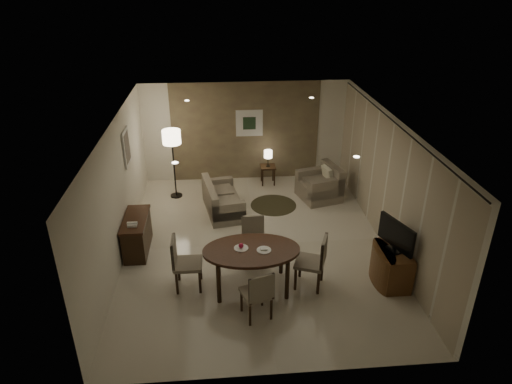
{
  "coord_description": "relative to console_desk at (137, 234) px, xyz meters",
  "views": [
    {
      "loc": [
        -0.72,
        -8.25,
        5.33
      ],
      "look_at": [
        0.0,
        0.2,
        1.15
      ],
      "focal_mm": 32.0,
      "sensor_mm": 36.0,
      "label": 1
    }
  ],
  "objects": [
    {
      "name": "art_left_frame",
      "position": [
        -0.23,
        1.2,
        1.48
      ],
      "size": [
        0.03,
        0.6,
        0.8
      ],
      "primitive_type": "cube",
      "color": "silver",
      "rests_on": "wall_left"
    },
    {
      "name": "floor_lamp",
      "position": [
        0.61,
        2.47,
        0.52
      ],
      "size": [
        0.45,
        0.45,
        1.79
      ],
      "primitive_type": null,
      "color": "#FFE5B7",
      "rests_on": "floor"
    },
    {
      "name": "chair_right",
      "position": [
        3.33,
        -1.47,
        0.15
      ],
      "size": [
        0.65,
        0.65,
        1.04
      ],
      "primitive_type": null,
      "rotation": [
        0.0,
        0.0,
        -1.94
      ],
      "color": "gray",
      "rests_on": "floor"
    },
    {
      "name": "plate_b",
      "position": [
        2.49,
        -1.49,
        0.45
      ],
      "size": [
        0.26,
        0.26,
        0.02
      ],
      "primitive_type": "cylinder",
      "color": "white",
      "rests_on": "dining_table"
    },
    {
      "name": "plate_a",
      "position": [
        2.09,
        -1.39,
        0.45
      ],
      "size": [
        0.26,
        0.26,
        0.02
      ],
      "primitive_type": "cylinder",
      "color": "white",
      "rests_on": "dining_table"
    },
    {
      "name": "chair_near",
      "position": [
        2.29,
        -2.21,
        0.1
      ],
      "size": [
        0.58,
        0.58,
        0.96
      ],
      "primitive_type": null,
      "rotation": [
        0.0,
        0.0,
        3.46
      ],
      "color": "gray",
      "rests_on": "floor"
    },
    {
      "name": "room_shell",
      "position": [
        2.49,
        0.4,
        0.98
      ],
      "size": [
        5.5,
        7.0,
        2.7
      ],
      "color": "beige",
      "rests_on": "ground"
    },
    {
      "name": "art_back_canvas",
      "position": [
        2.59,
        3.44,
        1.23
      ],
      "size": [
        0.34,
        0.01,
        0.34
      ],
      "primitive_type": "cube",
      "color": "#1D321B",
      "rests_on": "wall_back"
    },
    {
      "name": "art_back_frame",
      "position": [
        2.59,
        3.46,
        1.23
      ],
      "size": [
        0.72,
        0.03,
        0.72
      ],
      "primitive_type": "cube",
      "color": "silver",
      "rests_on": "wall_back"
    },
    {
      "name": "console_desk",
      "position": [
        0.0,
        0.0,
        0.0
      ],
      "size": [
        0.48,
        1.2,
        0.75
      ],
      "primitive_type": null,
      "color": "#442215",
      "rests_on": "floor"
    },
    {
      "name": "downlight_fl",
      "position": [
        1.09,
        1.8,
        2.31
      ],
      "size": [
        0.1,
        0.1,
        0.01
      ],
      "primitive_type": "cylinder",
      "color": "white",
      "rests_on": "ceiling"
    },
    {
      "name": "downlight_nr",
      "position": [
        3.89,
        -1.8,
        2.31
      ],
      "size": [
        0.1,
        0.1,
        0.01
      ],
      "primitive_type": "cylinder",
      "color": "white",
      "rests_on": "ceiling"
    },
    {
      "name": "round_rug",
      "position": [
        3.06,
        1.74,
        -0.37
      ],
      "size": [
        1.14,
        1.14,
        0.01
      ],
      "primitive_type": "cylinder",
      "color": "#3E3922",
      "rests_on": "floor"
    },
    {
      "name": "taupe_accent",
      "position": [
        2.49,
        3.48,
        0.98
      ],
      "size": [
        3.96,
        0.03,
        2.7
      ],
      "primitive_type": "cube",
      "color": "olive",
      "rests_on": "wall_back"
    },
    {
      "name": "table_lamp",
      "position": [
        3.06,
        3.04,
        0.39
      ],
      "size": [
        0.22,
        0.22,
        0.5
      ],
      "primitive_type": null,
      "color": "#FFEAC1",
      "rests_on": "side_table"
    },
    {
      "name": "fruit_apple",
      "position": [
        2.09,
        -1.39,
        0.51
      ],
      "size": [
        0.09,
        0.09,
        0.09
      ],
      "primitive_type": "sphere",
      "color": "#BF153B",
      "rests_on": "plate_a"
    },
    {
      "name": "telephone",
      "position": [
        0.0,
        -0.3,
        0.43
      ],
      "size": [
        0.2,
        0.14,
        0.09
      ],
      "primitive_type": null,
      "color": "white",
      "rests_on": "console_desk"
    },
    {
      "name": "downlight_fr",
      "position": [
        3.89,
        1.8,
        2.31
      ],
      "size": [
        0.1,
        0.1,
        0.01
      ],
      "primitive_type": "cylinder",
      "color": "white",
      "rests_on": "ceiling"
    },
    {
      "name": "tv_cabinet",
      "position": [
        4.89,
        -1.5,
        -0.03
      ],
      "size": [
        0.48,
        0.9,
        0.7
      ],
      "primitive_type": null,
      "color": "brown",
      "rests_on": "floor"
    },
    {
      "name": "curtain_wall",
      "position": [
        5.17,
        0.0,
        0.95
      ],
      "size": [
        0.08,
        6.7,
        2.58
      ],
      "primitive_type": null,
      "color": "beige",
      "rests_on": "wall_right"
    },
    {
      "name": "art_left_canvas",
      "position": [
        -0.21,
        1.2,
        1.48
      ],
      "size": [
        0.01,
        0.46,
        0.64
      ],
      "primitive_type": "cube",
      "color": "gray",
      "rests_on": "wall_left"
    },
    {
      "name": "napkin",
      "position": [
        2.49,
        -1.49,
        0.48
      ],
      "size": [
        0.12,
        0.08,
        0.03
      ],
      "primitive_type": "cube",
      "color": "white",
      "rests_on": "plate_b"
    },
    {
      "name": "downlight_nl",
      "position": [
        1.09,
        -1.8,
        2.31
      ],
      "size": [
        0.1,
        0.1,
        0.01
      ],
      "primitive_type": "cylinder",
      "color": "white",
      "rests_on": "ceiling"
    },
    {
      "name": "sofa",
      "position": [
        1.81,
        1.54,
        -0.01
      ],
      "size": [
        1.66,
        1.03,
        0.73
      ],
      "primitive_type": null,
      "rotation": [
        0.0,
        0.0,
        1.74
      ],
      "color": "gray",
      "rests_on": "floor"
    },
    {
      "name": "side_table",
      "position": [
        3.06,
        3.04,
        -0.12
      ],
      "size": [
        0.4,
        0.4,
        0.51
      ],
      "primitive_type": null,
      "color": "#311F10",
      "rests_on": "floor"
    },
    {
      "name": "flat_tv",
      "position": [
        4.87,
        -1.5,
        0.65
      ],
      "size": [
        0.36,
        0.85,
        0.6
      ],
      "primitive_type": null,
      "rotation": [
        0.0,
        0.0,
        0.35
      ],
      "color": "black",
      "rests_on": "tv_cabinet"
    },
    {
      "name": "armchair",
      "position": [
        4.26,
        2.05,
        0.06
      ],
      "size": [
        1.14,
        1.18,
        0.86
      ],
      "primitive_type": null,
      "rotation": [
        0.0,
        0.0,
        -1.3
      ],
      "color": "gray",
      "rests_on": "floor"
    },
    {
      "name": "chair_far",
      "position": [
        2.37,
        -0.69,
        0.11
      ],
      "size": [
        0.47,
        0.47,
        0.96
      ],
      "primitive_type": null,
      "rotation": [
        0.0,
        0.0,
        -0.0
      ],
      "color": "gray",
      "rests_on": "floor"
    },
    {
      "name": "curtain_rod",
      "position": [
        5.17,
        0.0,
        2.27
      ],
      "size": [
        0.03,
        6.8,
        0.03
      ],
      "primitive_type": "cylinder",
      "rotation": [
        1.57,
        0.0,
        0.0
      ],
      "color": "black",
      "rests_on": "wall_right"
    },
    {
      "name": "dining_table",
      "position": [
        2.27,
        -1.44,
        0.03
      ],
      "size": [
        1.75,
        1.09,
        0.82
      ],
      "primitive_type": null,
      "color": "#442215",
      "rests_on": "floor"
    },
    {
      "name": "chair_left",
      "position": [
        1.12,
        -1.33,
        0.14
      ],
      "size": [
        0.5,
        0.5,
        1.03
      ],
      "primitive_type": null,
      "rotation": [
        0.0,
        0.0,
        1.57
      ],
      "color": "gray",
      "rests_on": "floor"
    }
  ]
}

